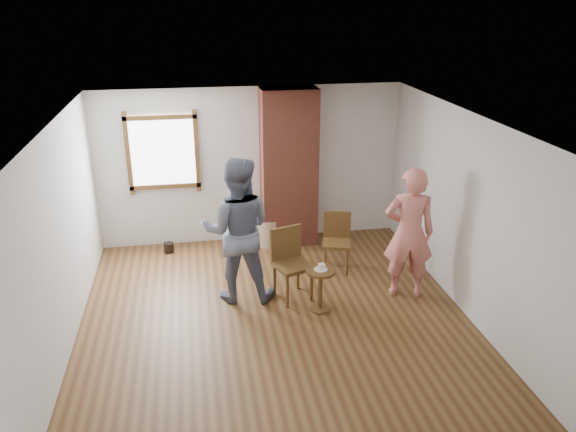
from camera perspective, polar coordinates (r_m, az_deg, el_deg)
The scene contains 12 objects.
ground at distance 7.38m, azimuth -1.18°, elevation -10.76°, with size 5.50×5.50×0.00m, color brown.
room_shell at distance 7.15m, azimuth -2.48°, elevation 4.16°, with size 5.04×5.52×2.62m.
brick_chimney at distance 9.19m, azimuth 0.08°, elevation 4.87°, with size 0.90×0.50×2.60m, color #A44E3A.
stoneware_crock at distance 9.41m, azimuth -1.95°, elevation -1.64°, with size 0.36×0.36×0.47m, color tan.
dark_pot at distance 9.41m, azimuth -12.02°, elevation -3.14°, with size 0.16×0.16×0.16m, color black.
dining_chair_left at distance 7.73m, azimuth 0.21°, elevation -4.41°, with size 0.59×0.59×0.99m.
dining_chair_right at distance 8.56m, azimuth 4.97°, elevation -2.25°, with size 0.50×0.50×0.88m.
side_table at distance 7.47m, azimuth 3.31°, elevation -6.80°, with size 0.40×0.40×0.60m.
cake_plate at distance 7.37m, azimuth 3.34°, elevation -5.43°, with size 0.18×0.18×0.01m, color white.
cake_slice at distance 7.36m, azimuth 3.42°, elevation -5.18°, with size 0.08×0.07×0.06m, color white.
man at distance 7.53m, azimuth -5.17°, elevation -1.45°, with size 0.98×0.77×2.02m, color #131B34.
person_pink at distance 7.79m, azimuth 12.20°, elevation -1.71°, with size 0.68×0.45×1.87m, color #E07B70.
Camera 1 is at (-0.92, -6.16, 3.97)m, focal length 35.00 mm.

